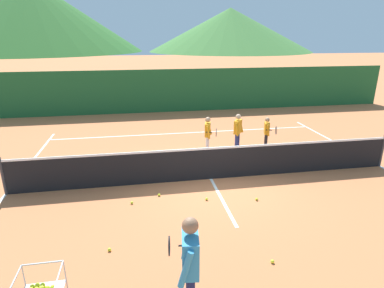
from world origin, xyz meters
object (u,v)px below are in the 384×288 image
Objects in this scene: student_0 at (208,132)px; tennis_ball_9 at (159,195)px; tennis_net at (211,163)px; tennis_ball_5 at (207,199)px; tennis_ball_7 at (257,199)px; instructor at (190,259)px; student_1 at (238,129)px; tennis_ball_1 at (132,203)px; tennis_ball_8 at (109,250)px; student_2 at (267,130)px; tennis_ball_3 at (272,261)px; tennis_ball_6 at (190,223)px.

tennis_ball_9 is at bearing -124.28° from student_0.
tennis_net is at bearing 26.61° from tennis_ball_9.
tennis_ball_7 is at bearing -10.32° from tennis_ball_5.
student_0 is (1.75, 6.61, -0.20)m from instructor.
tennis_ball_7 is (-0.60, -3.55, -0.79)m from student_1.
tennis_ball_5 is (1.87, -0.14, 0.00)m from tennis_ball_1.
tennis_ball_7 is 1.00× the size of tennis_ball_8.
tennis_ball_9 is at bearing -153.39° from tennis_net.
tennis_ball_3 is (-2.27, -5.84, -0.68)m from student_2.
tennis_ball_9 is at bearing -144.71° from student_2.
student_1 is 20.09× the size of tennis_ball_6.
tennis_ball_8 is (-3.53, -1.41, 0.00)m from tennis_ball_7.
student_2 is at bearing 35.29° from tennis_ball_9.
tennis_ball_1 is 1.82m from tennis_ball_8.
instructor is 1.22× the size of student_1.
tennis_ball_1 is at bearing -139.41° from student_1.
tennis_net is 2.09m from student_0.
tennis_ball_9 is at bearing 112.23° from tennis_ball_6.
instructor is 2.13m from tennis_ball_3.
student_1 is at bearing 40.59° from tennis_ball_1.
student_1 reaches higher than tennis_ball_5.
student_1 is at bearing 78.75° from tennis_ball_3.
instructor is at bearing -104.85° from student_0.
student_1 reaches higher than tennis_ball_3.
student_0 is 3.42m from tennis_ball_5.
student_2 reaches higher than tennis_ball_6.
student_0 is at bearing 98.09° from tennis_ball_7.
tennis_ball_5 is 1.00× the size of tennis_ball_9.
tennis_ball_5 and tennis_ball_9 have the same top height.
tennis_ball_6 is at bearing -120.39° from tennis_ball_5.
student_2 is 5.83m from tennis_ball_1.
student_1 reaches higher than tennis_ball_8.
student_1 is at bearing 66.94° from instructor.
tennis_ball_5 is at bearing 73.45° from instructor.
tennis_ball_3 is 3.10m from tennis_ball_8.
instructor is 1.26× the size of student_0.
student_2 is 4.02m from tennis_ball_7.
student_0 reaches higher than tennis_ball_1.
instructor is 3.97m from tennis_ball_7.
student_0 is 5.80m from tennis_ball_8.
tennis_ball_1 and tennis_ball_5 have the same top height.
student_2 reaches higher than tennis_ball_1.
tennis_ball_3 is at bearing -57.60° from tennis_ball_9.
tennis_net is 1.36m from tennis_ball_5.
tennis_net is at bearing 94.52° from tennis_ball_3.
tennis_ball_3 is 1.97m from tennis_ball_6.
tennis_net reaches higher than tennis_ball_8.
tennis_ball_6 and tennis_ball_7 have the same top height.
student_1 is 5.98m from tennis_ball_3.
tennis_net is 163.18× the size of tennis_ball_6.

